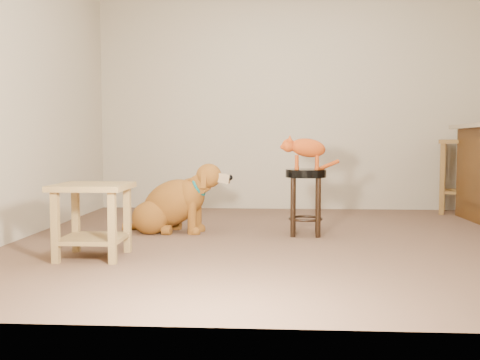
# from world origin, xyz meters

# --- Properties ---
(floor) EXTENTS (4.50, 4.00, 0.01)m
(floor) POSITION_xyz_m (0.00, 0.00, 0.00)
(floor) COLOR brown
(floor) RESTS_ON ground
(room_shell) EXTENTS (4.54, 4.04, 2.62)m
(room_shell) POSITION_xyz_m (0.00, 0.00, 1.68)
(room_shell) COLOR #BCB097
(room_shell) RESTS_ON ground
(padded_stool) EXTENTS (0.33, 0.33, 0.54)m
(padded_stool) POSITION_xyz_m (0.01, 0.24, 0.39)
(padded_stool) COLOR black
(padded_stool) RESTS_ON ground
(wood_stool) EXTENTS (0.54, 0.54, 0.79)m
(wood_stool) POSITION_xyz_m (1.74, 1.70, 0.41)
(wood_stool) COLOR brown
(wood_stool) RESTS_ON ground
(side_table) EXTENTS (0.48, 0.48, 0.49)m
(side_table) POSITION_xyz_m (-1.45, -0.71, 0.32)
(side_table) COLOR olive
(side_table) RESTS_ON ground
(golden_retriever) EXTENTS (0.98, 0.52, 0.63)m
(golden_retriever) POSITION_xyz_m (-1.11, 0.33, 0.23)
(golden_retriever) COLOR brown
(golden_retriever) RESTS_ON ground
(tabby_kitten) EXTENTS (0.50, 0.17, 0.31)m
(tabby_kitten) POSITION_xyz_m (-0.00, 0.24, 0.71)
(tabby_kitten) COLOR #A33C10
(tabby_kitten) RESTS_ON padded_stool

